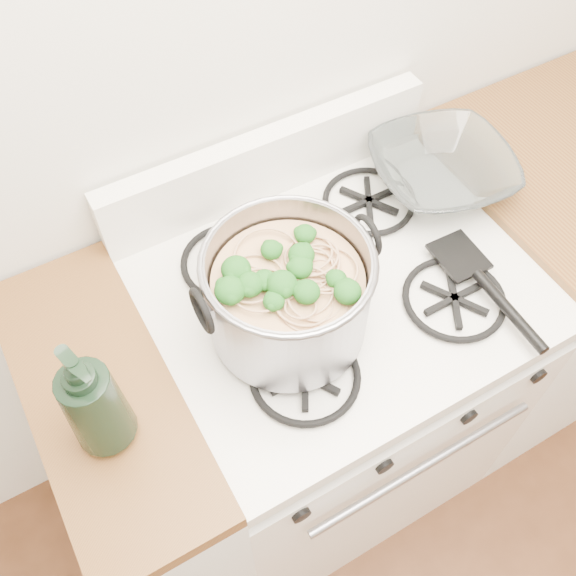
# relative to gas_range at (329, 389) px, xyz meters

# --- Properties ---
(gas_range) EXTENTS (0.76, 0.66, 0.92)m
(gas_range) POSITION_rel_gas_range_xyz_m (0.00, 0.00, 0.00)
(gas_range) COLOR white
(gas_range) RESTS_ON ground
(counter_left) EXTENTS (0.25, 0.65, 0.92)m
(counter_left) POSITION_rel_gas_range_xyz_m (-0.51, 0.00, 0.02)
(counter_left) COLOR silver
(counter_left) RESTS_ON ground
(stock_pot) EXTENTS (0.33, 0.30, 0.20)m
(stock_pot) POSITION_rel_gas_range_xyz_m (-0.15, -0.04, 0.58)
(stock_pot) COLOR gray
(stock_pot) RESTS_ON gas_range
(spatula) EXTENTS (0.30, 0.32, 0.02)m
(spatula) POSITION_rel_gas_range_xyz_m (0.23, -0.08, 0.50)
(spatula) COLOR black
(spatula) RESTS_ON gas_range
(glass_bowl) EXTENTS (0.15, 0.15, 0.03)m
(glass_bowl) POSITION_rel_gas_range_xyz_m (0.33, 0.12, 0.50)
(glass_bowl) COLOR white
(glass_bowl) RESTS_ON gas_range
(bottle) EXTENTS (0.12, 0.13, 0.26)m
(bottle) POSITION_rel_gas_range_xyz_m (-0.51, -0.08, 0.62)
(bottle) COLOR black
(bottle) RESTS_ON counter_left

